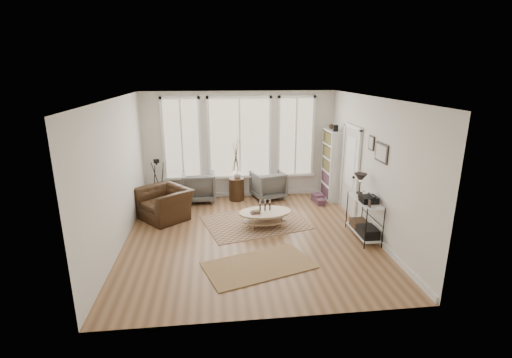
{
  "coord_description": "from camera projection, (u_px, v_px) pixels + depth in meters",
  "views": [
    {
      "loc": [
        -0.7,
        -7.22,
        3.4
      ],
      "look_at": [
        0.2,
        0.6,
        1.1
      ],
      "focal_mm": 26.0,
      "sensor_mm": 36.0,
      "label": 1
    }
  ],
  "objects": [
    {
      "name": "accent_chair",
      "position": [
        165.0,
        204.0,
        8.8
      ],
      "size": [
        1.51,
        1.49,
        0.74
      ],
      "primitive_type": "imported",
      "rotation": [
        0.0,
        0.0,
        -0.88
      ],
      "color": "#342011",
      "rests_on": "ground"
    },
    {
      "name": "low_shelf",
      "position": [
        364.0,
        215.0,
        7.75
      ],
      "size": [
        0.38,
        1.08,
        1.3
      ],
      "color": "white",
      "rests_on": "ground"
    },
    {
      "name": "bay_window",
      "position": [
        240.0,
        140.0,
        10.05
      ],
      "size": [
        4.14,
        0.12,
        2.24
      ],
      "color": "#CDB586",
      "rests_on": "ground"
    },
    {
      "name": "armchair_left",
      "position": [
        199.0,
        186.0,
        10.01
      ],
      "size": [
        0.89,
        0.91,
        0.8
      ],
      "primitive_type": "imported",
      "rotation": [
        0.0,
        0.0,
        3.18
      ],
      "color": "#61615C",
      "rests_on": "ground"
    },
    {
      "name": "rug_runner",
      "position": [
        259.0,
        265.0,
        6.72
      ],
      "size": [
        2.15,
        1.61,
        0.01
      ],
      "primitive_type": "cube",
      "rotation": [
        0.0,
        0.0,
        0.32
      ],
      "color": "brown",
      "rests_on": "ground"
    },
    {
      "name": "book_stack_near",
      "position": [
        318.0,
        198.0,
        10.03
      ],
      "size": [
        0.31,
        0.36,
        0.2
      ],
      "primitive_type": "cube",
      "rotation": [
        0.0,
        0.0,
        0.26
      ],
      "color": "maroon",
      "rests_on": "ground"
    },
    {
      "name": "room",
      "position": [
        250.0,
        172.0,
        7.54
      ],
      "size": [
        5.5,
        5.54,
        2.9
      ],
      "color": "#936844",
      "rests_on": "ground"
    },
    {
      "name": "tripod_camera",
      "position": [
        158.0,
        186.0,
        9.41
      ],
      "size": [
        0.45,
        0.45,
        1.29
      ],
      "color": "black",
      "rests_on": "ground"
    },
    {
      "name": "door",
      "position": [
        350.0,
        169.0,
        8.98
      ],
      "size": [
        0.09,
        1.06,
        2.22
      ],
      "color": "silver",
      "rests_on": "ground"
    },
    {
      "name": "vase",
      "position": [
        237.0,
        173.0,
        10.03
      ],
      "size": [
        0.27,
        0.27,
        0.24
      ],
      "primitive_type": "imported",
      "rotation": [
        0.0,
        0.0,
        -0.23
      ],
      "color": "silver",
      "rests_on": "side_table"
    },
    {
      "name": "bookcase",
      "position": [
        331.0,
        165.0,
        10.03
      ],
      "size": [
        0.31,
        0.85,
        2.06
      ],
      "color": "white",
      "rests_on": "ground"
    },
    {
      "name": "rug_main",
      "position": [
        255.0,
        222.0,
        8.64
      ],
      "size": [
        2.61,
        2.21,
        0.01
      ],
      "primitive_type": "cube",
      "rotation": [
        0.0,
        0.0,
        0.26
      ],
      "color": "brown",
      "rests_on": "ground"
    },
    {
      "name": "coffee_table",
      "position": [
        265.0,
        215.0,
        8.32
      ],
      "size": [
        1.25,
        0.87,
        0.54
      ],
      "color": "tan",
      "rests_on": "ground"
    },
    {
      "name": "wall_art",
      "position": [
        379.0,
        150.0,
        7.41
      ],
      "size": [
        0.04,
        0.88,
        0.44
      ],
      "color": "black",
      "rests_on": "ground"
    },
    {
      "name": "armchair_right",
      "position": [
        268.0,
        185.0,
        10.23
      ],
      "size": [
        1.01,
        1.03,
        0.76
      ],
      "primitive_type": "imported",
      "rotation": [
        0.0,
        0.0,
        3.43
      ],
      "color": "#61615C",
      "rests_on": "ground"
    },
    {
      "name": "book_stack_far",
      "position": [
        321.0,
        202.0,
        9.77
      ],
      "size": [
        0.21,
        0.26,
        0.16
      ],
      "primitive_type": "cube",
      "rotation": [
        0.0,
        0.0,
        -0.08
      ],
      "color": "maroon",
      "rests_on": "ground"
    },
    {
      "name": "side_table",
      "position": [
        236.0,
        171.0,
        9.94
      ],
      "size": [
        0.41,
        0.41,
        1.71
      ],
      "color": "#342011",
      "rests_on": "ground"
    }
  ]
}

